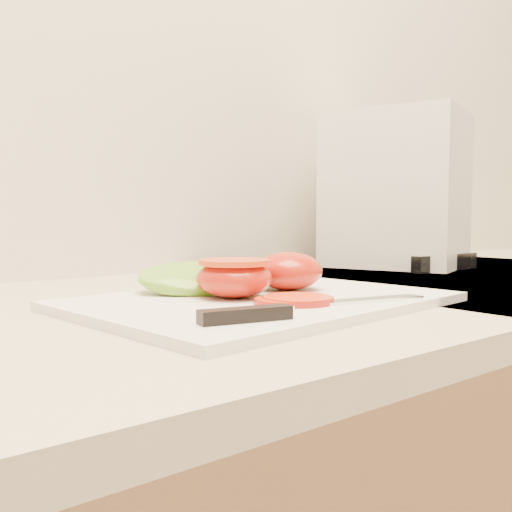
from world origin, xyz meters
TOP-DOWN VIEW (x-y plane):
  - cutting_board at (0.02, 1.60)m, footprint 0.43×0.33m
  - tomato_half_dome at (0.09, 1.62)m, footprint 0.08×0.08m
  - tomato_half_cut at (-0.00, 1.61)m, footprint 0.08×0.08m
  - tomato_slice_0 at (0.02, 1.54)m, footprint 0.07×0.07m
  - tomato_slice_1 at (0.01, 1.54)m, footprint 0.06×0.06m
  - lettuce_leaf_0 at (-0.00, 1.68)m, footprint 0.18×0.14m
  - lettuce_leaf_1 at (0.05, 1.69)m, footprint 0.12×0.12m
  - knife at (-0.02, 1.49)m, footprint 0.28×0.06m
  - appliance at (0.55, 1.82)m, footprint 0.27×0.30m

SIDE VIEW (x-z plane):
  - cutting_board at x=0.02m, z-range 0.93..0.94m
  - tomato_slice_1 at x=0.01m, z-range 0.94..0.95m
  - tomato_slice_0 at x=0.02m, z-range 0.94..0.95m
  - knife at x=-0.02m, z-range 0.94..0.95m
  - lettuce_leaf_1 at x=0.05m, z-range 0.94..0.96m
  - lettuce_leaf_0 at x=0.00m, z-range 0.94..0.97m
  - tomato_half_cut at x=0.00m, z-range 0.94..0.98m
  - tomato_half_dome at x=0.09m, z-range 0.94..0.99m
  - appliance at x=0.55m, z-range 0.93..1.23m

